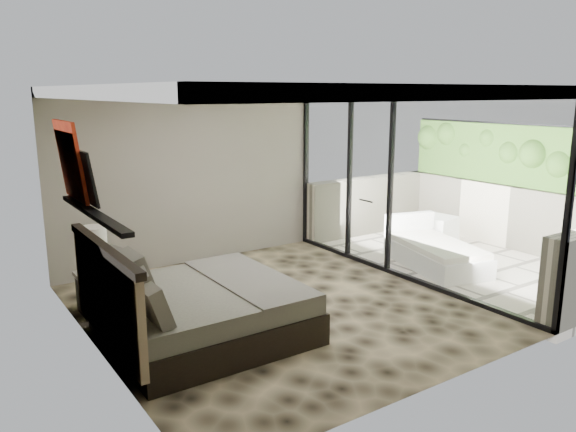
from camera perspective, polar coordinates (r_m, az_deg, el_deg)
floor at (r=7.35m, az=-1.24°, el=-9.33°), size 5.00×5.00×0.00m
ceiling at (r=6.82m, az=-1.36°, el=12.97°), size 4.50×5.00×0.02m
back_wall at (r=9.12m, az=-9.81°, el=3.92°), size 4.50×0.02×2.80m
left_wall at (r=6.07m, az=-19.38°, el=-0.92°), size 0.02×5.00×2.80m
glass_wall at (r=8.37m, az=11.80°, el=3.07°), size 0.08×5.00×2.80m
terrace_slab at (r=9.80m, az=17.58°, el=-4.65°), size 3.00×5.00×0.12m
parapet_far at (r=10.72m, az=22.32°, el=-0.19°), size 0.30×5.00×1.10m
foliage_hedge at (r=10.55m, az=22.81°, el=5.65°), size 0.36×4.60×1.10m
picture_ledge at (r=6.16m, az=-19.15°, el=0.24°), size 0.12×2.20×0.05m
bed at (r=6.48m, az=-9.47°, el=-9.29°), size 2.15×2.08×1.19m
nightstand at (r=7.53m, az=-18.57°, el=-7.39°), size 0.56×0.56×0.51m
table_lamp at (r=7.31m, az=-19.16°, el=-2.70°), size 0.33×0.33×0.60m
abstract_canvas at (r=6.82m, az=-21.25°, el=5.26°), size 0.13×0.90×0.90m
framed_print at (r=6.42m, az=-19.76°, el=3.62°), size 0.11×0.50×0.60m
ottoman at (r=10.46m, az=14.97°, el=-1.51°), size 0.63×0.63×0.55m
lounger at (r=9.30m, az=14.62°, el=-3.60°), size 1.33×1.97×0.71m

